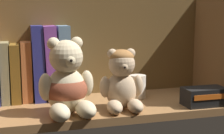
# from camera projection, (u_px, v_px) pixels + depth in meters

# --- Properties ---
(shelf_board) EXTENTS (0.69, 0.25, 0.02)m
(shelf_board) POSITION_uv_depth(u_px,v_px,m) (100.00, 108.00, 0.86)
(shelf_board) COLOR olive
(shelf_board) RESTS_ON ground
(shelf_back_panel) EXTENTS (0.71, 0.01, 0.31)m
(shelf_back_panel) POSITION_uv_depth(u_px,v_px,m) (90.00, 49.00, 0.96)
(shelf_back_panel) COLOR brown
(shelf_back_panel) RESTS_ON ground
(shelf_side_panel_right) EXTENTS (0.02, 0.27, 0.31)m
(shelf_side_panel_right) POSITION_uv_depth(u_px,v_px,m) (218.00, 50.00, 0.93)
(shelf_side_panel_right) COLOR olive
(shelf_side_panel_right) RESTS_ON ground
(book_3) EXTENTS (0.02, 0.11, 0.16)m
(book_3) POSITION_uv_depth(u_px,v_px,m) (6.00, 72.00, 0.88)
(book_3) COLOR olive
(book_3) RESTS_ON shelf_board
(book_4) EXTENTS (0.03, 0.11, 0.16)m
(book_4) POSITION_uv_depth(u_px,v_px,m) (16.00, 72.00, 0.88)
(book_4) COLOR brown
(book_4) RESTS_ON shelf_board
(book_5) EXTENTS (0.03, 0.10, 0.16)m
(book_5) POSITION_uv_depth(u_px,v_px,m) (27.00, 71.00, 0.89)
(book_5) COLOR #B86435
(book_5) RESTS_ON shelf_board
(book_6) EXTENTS (0.03, 0.11, 0.21)m
(book_6) POSITION_uv_depth(u_px,v_px,m) (38.00, 63.00, 0.90)
(book_6) COLOR navy
(book_6) RESTS_ON shelf_board
(book_7) EXTENTS (0.04, 0.12, 0.21)m
(book_7) POSITION_uv_depth(u_px,v_px,m) (51.00, 62.00, 0.91)
(book_7) COLOR purple
(book_7) RESTS_ON shelf_board
(book_8) EXTENTS (0.03, 0.12, 0.21)m
(book_8) POSITION_uv_depth(u_px,v_px,m) (63.00, 62.00, 0.92)
(book_8) COLOR #6081A0
(book_8) RESTS_ON shelf_board
(teddy_bear_larger) EXTENTS (0.14, 0.14, 0.18)m
(teddy_bear_larger) POSITION_uv_depth(u_px,v_px,m) (67.00, 84.00, 0.76)
(teddy_bear_larger) COLOR beige
(teddy_bear_larger) RESTS_ON shelf_board
(teddy_bear_smaller) EXTENTS (0.11, 0.11, 0.15)m
(teddy_bear_smaller) POSITION_uv_depth(u_px,v_px,m) (122.00, 81.00, 0.80)
(teddy_bear_smaller) COLOR tan
(teddy_bear_smaller) RESTS_ON shelf_board
(pillar_candle) EXTENTS (0.05, 0.05, 0.07)m
(pillar_candle) POSITION_uv_depth(u_px,v_px,m) (138.00, 87.00, 0.92)
(pillar_candle) COLOR silver
(pillar_candle) RESTS_ON shelf_board
(small_product_box) EXTENTS (0.11, 0.06, 0.05)m
(small_product_box) POSITION_uv_depth(u_px,v_px,m) (204.00, 96.00, 0.84)
(small_product_box) COLOR black
(small_product_box) RESTS_ON shelf_board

